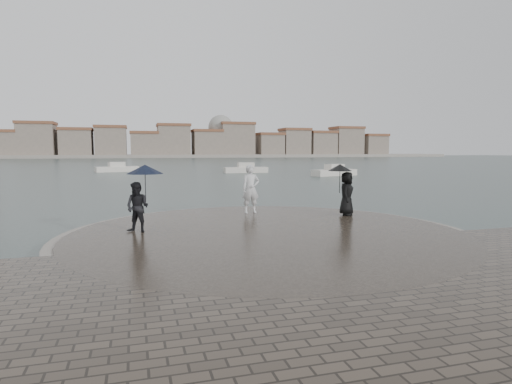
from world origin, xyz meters
name	(u,v)px	position (x,y,z in m)	size (l,w,h in m)	color
ground	(314,275)	(0.00, 0.00, 0.00)	(400.00, 400.00, 0.00)	#2B3835
kerb_ring	(268,238)	(0.00, 3.50, 0.16)	(12.50, 12.50, 0.32)	gray
quay_tip	(268,237)	(0.00, 3.50, 0.18)	(11.90, 11.90, 0.36)	#2D261E
statue	(251,189)	(0.52, 7.39, 1.31)	(0.70, 0.46, 1.91)	silver
visitor_left	(140,194)	(-3.72, 4.50, 1.53)	(1.28, 1.14, 2.04)	black
visitor_right	(345,187)	(3.83, 5.85, 1.43)	(1.17, 1.05, 1.95)	black
far_skyline	(127,143)	(-6.29, 160.71, 5.61)	(260.00, 20.00, 37.00)	gray
boats	(227,170)	(7.10, 43.06, 0.38)	(29.53, 18.92, 1.50)	beige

